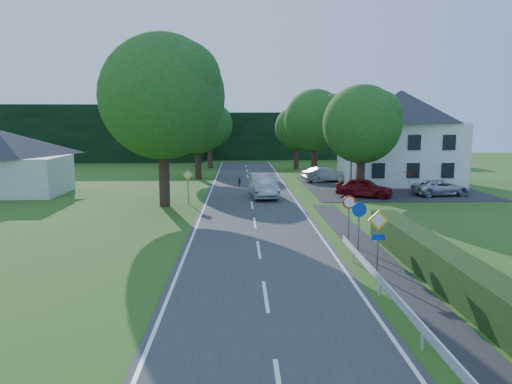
{
  "coord_description": "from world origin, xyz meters",
  "views": [
    {
      "loc": [
        -0.85,
        -10.01,
        5.87
      ],
      "look_at": [
        0.1,
        18.87,
        1.7
      ],
      "focal_mm": 35.0,
      "sensor_mm": 36.0,
      "label": 1
    }
  ],
  "objects_px": {
    "moving_car": "(263,186)",
    "motorcycle": "(240,180)",
    "parked_car_red": "(364,188)",
    "parasol": "(410,181)",
    "parked_car_silver_b": "(441,188)",
    "streetlight": "(350,138)",
    "parked_car_silver_a": "(325,174)"
  },
  "relations": [
    {
      "from": "parked_car_silver_b",
      "to": "parasol",
      "type": "distance_m",
      "value": 2.49
    },
    {
      "from": "parked_car_silver_a",
      "to": "parked_car_silver_b",
      "type": "bearing_deg",
      "value": -150.86
    },
    {
      "from": "moving_car",
      "to": "parked_car_red",
      "type": "height_order",
      "value": "moving_car"
    },
    {
      "from": "streetlight",
      "to": "parasol",
      "type": "relative_size",
      "value": 3.9
    },
    {
      "from": "parked_car_red",
      "to": "parked_car_silver_a",
      "type": "height_order",
      "value": "parked_car_red"
    },
    {
      "from": "moving_car",
      "to": "motorcycle",
      "type": "bearing_deg",
      "value": 98.67
    },
    {
      "from": "parked_car_red",
      "to": "parked_car_silver_b",
      "type": "xyz_separation_m",
      "value": [
        6.17,
        0.61,
        -0.12
      ]
    },
    {
      "from": "motorcycle",
      "to": "parked_car_silver_b",
      "type": "bearing_deg",
      "value": -21.01
    },
    {
      "from": "streetlight",
      "to": "parked_car_silver_b",
      "type": "relative_size",
      "value": 1.83
    },
    {
      "from": "parked_car_red",
      "to": "parasol",
      "type": "height_order",
      "value": "parasol"
    },
    {
      "from": "motorcycle",
      "to": "parked_car_silver_a",
      "type": "xyz_separation_m",
      "value": [
        8.17,
        2.32,
        0.27
      ]
    },
    {
      "from": "streetlight",
      "to": "moving_car",
      "type": "relative_size",
      "value": 1.55
    },
    {
      "from": "parked_car_silver_a",
      "to": "parasol",
      "type": "bearing_deg",
      "value": -154.23
    },
    {
      "from": "streetlight",
      "to": "parked_car_silver_a",
      "type": "bearing_deg",
      "value": 96.04
    },
    {
      "from": "moving_car",
      "to": "parked_car_silver_a",
      "type": "bearing_deg",
      "value": 50.68
    },
    {
      "from": "motorcycle",
      "to": "parked_car_silver_b",
      "type": "distance_m",
      "value": 17.06
    },
    {
      "from": "moving_car",
      "to": "parasol",
      "type": "relative_size",
      "value": 2.53
    },
    {
      "from": "motorcycle",
      "to": "parked_car_red",
      "type": "relative_size",
      "value": 0.39
    },
    {
      "from": "streetlight",
      "to": "parasol",
      "type": "bearing_deg",
      "value": -5.93
    },
    {
      "from": "parked_car_silver_a",
      "to": "parasol",
      "type": "distance_m",
      "value": 9.34
    },
    {
      "from": "moving_car",
      "to": "parasol",
      "type": "distance_m",
      "value": 12.11
    },
    {
      "from": "parked_car_red",
      "to": "parked_car_silver_a",
      "type": "relative_size",
      "value": 0.99
    },
    {
      "from": "parasol",
      "to": "streetlight",
      "type": "bearing_deg",
      "value": 174.07
    },
    {
      "from": "streetlight",
      "to": "parasol",
      "type": "distance_m",
      "value": 5.98
    },
    {
      "from": "streetlight",
      "to": "parked_car_silver_b",
      "type": "distance_m",
      "value": 8.04
    },
    {
      "from": "parked_car_red",
      "to": "parasol",
      "type": "xyz_separation_m",
      "value": [
        4.21,
        2.11,
        0.2
      ]
    },
    {
      "from": "parked_car_silver_b",
      "to": "parasol",
      "type": "relative_size",
      "value": 2.13
    },
    {
      "from": "parked_car_silver_a",
      "to": "parked_car_silver_b",
      "type": "height_order",
      "value": "parked_car_silver_a"
    },
    {
      "from": "moving_car",
      "to": "parked_car_red",
      "type": "xyz_separation_m",
      "value": [
        7.74,
        -0.14,
        -0.13
      ]
    },
    {
      "from": "moving_car",
      "to": "parasol",
      "type": "height_order",
      "value": "parasol"
    },
    {
      "from": "parasol",
      "to": "parked_car_silver_b",
      "type": "bearing_deg",
      "value": -37.31
    },
    {
      "from": "streetlight",
      "to": "moving_car",
      "type": "distance_m",
      "value": 8.35
    }
  ]
}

